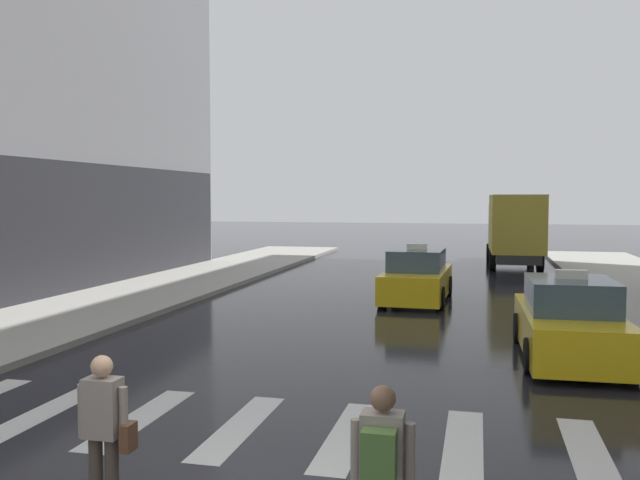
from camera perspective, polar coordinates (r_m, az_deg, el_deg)
name	(u,v)px	position (r m, az deg, el deg)	size (l,w,h in m)	color
crosswalk_markings	(293,431)	(9.71, -2.32, -15.76)	(11.30, 2.80, 0.01)	silver
taxi_lead	(569,323)	(14.45, 20.27, -6.59)	(1.99, 4.57, 1.80)	yellow
taxi_second	(417,278)	(21.24, 8.17, -3.20)	(2.04, 4.59, 1.80)	yellow
box_truck	(514,228)	(32.16, 16.07, 1.01)	(2.37, 7.57, 3.35)	#2D2D2D
pedestrian_with_backpack	(382,466)	(6.00, 5.24, -18.45)	(0.55, 0.43, 1.65)	#473D33
pedestrian_with_handbag	(104,426)	(7.36, -17.72, -14.69)	(0.60, 0.24, 1.65)	#473D33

